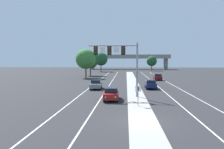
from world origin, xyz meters
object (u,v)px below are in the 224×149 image
at_px(car_oncoming_red, 111,93).
at_px(car_receding_darkred, 158,77).
at_px(car_receding_navy, 150,84).
at_px(overhead_signal_mast, 120,57).
at_px(tree_far_right_b, 152,61).
at_px(median_sign_post, 138,93).
at_px(car_oncoming_grey, 96,84).
at_px(tree_far_left_b, 90,60).
at_px(tree_far_left_a, 101,59).
at_px(tree_far_left_c, 86,59).

distance_m(car_oncoming_red, car_receding_darkred, 30.27).
xyz_separation_m(car_oncoming_red, car_receding_navy, (6.16, 11.72, 0.00)).
relative_size(overhead_signal_mast, tree_far_right_b, 1.07).
distance_m(median_sign_post, car_oncoming_red, 5.38).
bearing_deg(car_oncoming_grey, tree_far_left_b, 100.57).
bearing_deg(car_oncoming_grey, tree_far_left_a, 95.38).
height_order(tree_far_left_a, tree_far_left_b, tree_far_left_a).
relative_size(car_receding_darkred, tree_far_left_a, 0.55).
relative_size(car_oncoming_red, tree_far_left_b, 0.60).
height_order(median_sign_post, car_receding_navy, median_sign_post).
bearing_deg(car_receding_darkred, tree_far_left_a, 115.33).
bearing_deg(tree_far_left_b, overhead_signal_mast, -75.86).
bearing_deg(tree_far_right_b, median_sign_post, -97.34).
xyz_separation_m(overhead_signal_mast, tree_far_right_b, (12.44, 74.27, -1.09)).
height_order(car_oncoming_grey, tree_far_right_b, tree_far_right_b).
distance_m(car_receding_navy, car_receding_darkred, 17.31).
bearing_deg(tree_far_left_b, car_oncoming_grey, -79.43).
relative_size(median_sign_post, tree_far_right_b, 0.33).
bearing_deg(car_receding_navy, car_oncoming_red, -117.71).
bearing_deg(car_receding_darkred, car_oncoming_red, -108.75).
distance_m(car_receding_navy, tree_far_left_b, 35.10).
bearing_deg(tree_far_left_a, car_oncoming_red, -82.66).
relative_size(median_sign_post, tree_far_left_a, 0.27).
xyz_separation_m(car_oncoming_grey, tree_far_left_a, (-5.36, 56.94, 4.52)).
bearing_deg(car_receding_darkred, tree_far_left_b, 143.21).
relative_size(median_sign_post, tree_far_left_c, 0.27).
height_order(tree_far_left_c, tree_far_left_a, tree_far_left_a).
xyz_separation_m(car_oncoming_red, car_oncoming_grey, (-3.34, 10.68, 0.00)).
distance_m(car_oncoming_red, car_receding_navy, 13.24).
bearing_deg(car_oncoming_red, median_sign_post, -53.84).
relative_size(tree_far_left_c, tree_far_right_b, 1.20).
relative_size(overhead_signal_mast, tree_far_left_b, 0.96).
bearing_deg(tree_far_left_b, tree_far_right_b, 55.33).
xyz_separation_m(car_receding_navy, tree_far_right_b, (7.32, 64.23, 3.56)).
relative_size(tree_far_left_b, tree_far_right_b, 1.11).
bearing_deg(median_sign_post, car_oncoming_red, 126.16).
relative_size(tree_far_left_a, tree_far_right_b, 1.22).
bearing_deg(overhead_signal_mast, tree_far_right_b, 80.49).
height_order(tree_far_left_c, tree_far_right_b, tree_far_left_c).
relative_size(overhead_signal_mast, median_sign_post, 3.27).
xyz_separation_m(car_receding_navy, car_receding_darkred, (3.57, 16.94, 0.00)).
distance_m(median_sign_post, tree_far_left_b, 48.98).
xyz_separation_m(car_oncoming_red, tree_far_left_b, (-9.36, 42.94, 4.07)).
relative_size(car_oncoming_grey, tree_far_left_a, 0.55).
height_order(overhead_signal_mast, tree_far_right_b, overhead_signal_mast).
distance_m(car_oncoming_red, tree_far_left_c, 35.69).
height_order(overhead_signal_mast, tree_far_left_c, tree_far_left_c).
bearing_deg(overhead_signal_mast, car_receding_darkred, 72.13).
relative_size(overhead_signal_mast, car_oncoming_grey, 1.60).
bearing_deg(tree_far_left_c, car_receding_darkred, -16.17).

